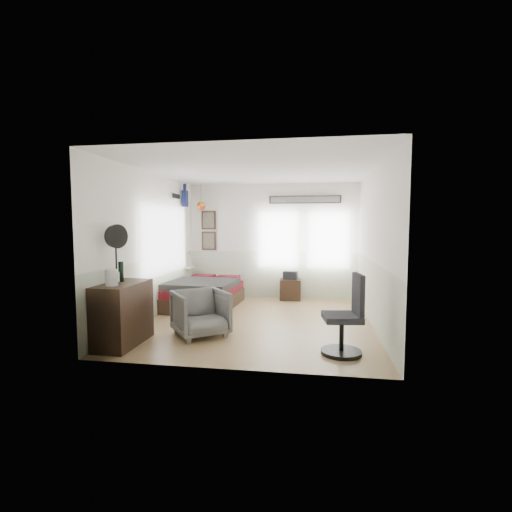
% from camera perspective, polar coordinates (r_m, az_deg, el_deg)
% --- Properties ---
extents(ground_plane, '(4.00, 4.50, 0.01)m').
position_cam_1_polar(ground_plane, '(6.78, 0.31, -10.07)').
color(ground_plane, tan).
extents(room_shell, '(4.02, 4.52, 2.71)m').
position_cam_1_polar(room_shell, '(6.75, -0.10, 3.76)').
color(room_shell, white).
rests_on(room_shell, ground_plane).
extents(wall_decor, '(3.55, 1.32, 1.44)m').
position_cam_1_polar(wall_decor, '(8.70, -4.95, 7.18)').
color(wall_decor, '#3C2A1E').
rests_on(wall_decor, room_shell).
extents(bed, '(1.41, 1.89, 0.58)m').
position_cam_1_polar(bed, '(7.97, -7.89, -5.76)').
color(bed, '#311F15').
rests_on(bed, ground_plane).
extents(dresser, '(0.48, 1.00, 0.90)m').
position_cam_1_polar(dresser, '(5.77, -19.77, -8.36)').
color(dresser, '#311F15').
rests_on(dresser, ground_plane).
extents(armchair, '(1.08, 1.09, 0.72)m').
position_cam_1_polar(armchair, '(5.93, -8.52, -8.68)').
color(armchair, slate).
rests_on(armchair, ground_plane).
extents(nightstand, '(0.50, 0.41, 0.48)m').
position_cam_1_polar(nightstand, '(8.67, 5.28, -5.15)').
color(nightstand, '#311F15').
rests_on(nightstand, ground_plane).
extents(task_chair, '(0.55, 0.55, 1.09)m').
position_cam_1_polar(task_chair, '(5.17, 13.73, -9.80)').
color(task_chair, black).
rests_on(task_chair, ground_plane).
extents(kettle, '(0.20, 0.17, 0.22)m').
position_cam_1_polar(kettle, '(5.48, -21.33, -3.11)').
color(kettle, silver).
rests_on(kettle, dresser).
extents(bottle, '(0.07, 0.07, 0.30)m').
position_cam_1_polar(bottle, '(5.81, -20.06, -2.26)').
color(bottle, black).
rests_on(bottle, dresser).
extents(stand_fan, '(0.22, 0.33, 0.84)m').
position_cam_1_polar(stand_fan, '(5.69, -20.70, 2.69)').
color(stand_fan, black).
rests_on(stand_fan, dresser).
extents(black_bag, '(0.34, 0.24, 0.19)m').
position_cam_1_polar(black_bag, '(8.62, 5.30, -2.98)').
color(black_bag, black).
rests_on(black_bag, nightstand).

